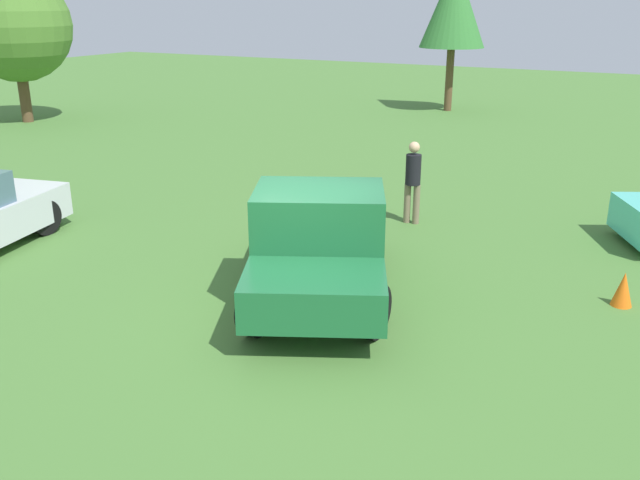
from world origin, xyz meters
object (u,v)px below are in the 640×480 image
at_px(tree_back_left, 454,5).
at_px(traffic_cone, 623,289).
at_px(pickup_truck, 320,240).
at_px(tree_far_center, 15,26).
at_px(person_bystander, 413,178).

relative_size(tree_back_left, traffic_cone, 10.93).
bearing_deg(pickup_truck, tree_far_center, 37.23).
xyz_separation_m(pickup_truck, person_bystander, (4.25, 0.04, 0.05)).
relative_size(pickup_truck, tree_back_left, 0.85).
xyz_separation_m(tree_far_center, traffic_cone, (-7.44, -22.05, -3.28)).
distance_m(tree_back_left, traffic_cone, 20.09).
relative_size(tree_far_center, traffic_cone, 10.22).
height_order(tree_back_left, tree_far_center, tree_back_left).
distance_m(person_bystander, tree_back_left, 16.23).
xyz_separation_m(pickup_truck, tree_back_left, (19.60, 4.17, 3.33)).
bearing_deg(tree_far_center, pickup_truck, -117.68).
distance_m(pickup_truck, tree_far_center, 20.17).
xyz_separation_m(person_bystander, tree_far_center, (5.04, 17.67, 2.56)).
height_order(tree_far_center, traffic_cone, tree_far_center).
distance_m(tree_back_left, tree_far_center, 17.03).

